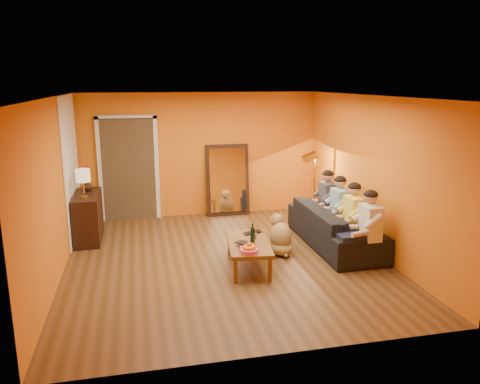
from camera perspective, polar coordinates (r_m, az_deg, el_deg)
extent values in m
cube|color=brown|center=(7.65, -1.77, -8.29)|extent=(5.00, 5.50, 0.00)
cube|color=white|center=(7.11, -1.92, 11.56)|extent=(5.00, 5.50, 0.00)
cube|color=orange|center=(9.94, -4.80, 4.53)|extent=(5.00, 0.00, 2.60)
cube|color=orange|center=(7.25, -21.64, 0.27)|extent=(0.00, 5.50, 2.60)
cube|color=orange|center=(8.10, 15.82, 2.03)|extent=(0.00, 5.50, 2.60)
cube|color=white|center=(8.95, -19.88, 2.77)|extent=(0.02, 1.90, 2.58)
cube|color=#3F2D19|center=(9.98, -13.40, 2.78)|extent=(1.06, 0.30, 2.10)
cube|color=white|center=(9.89, -16.71, 2.48)|extent=(0.08, 0.06, 2.20)
cube|color=white|center=(9.87, -10.10, 2.82)|extent=(0.08, 0.06, 2.20)
cube|color=white|center=(9.72, -13.76, 8.86)|extent=(1.22, 0.06, 0.08)
cube|color=black|center=(10.01, -1.52, 1.49)|extent=(0.92, 0.27, 1.51)
cube|color=white|center=(9.97, -1.48, 1.44)|extent=(0.78, 0.21, 1.35)
cube|color=black|center=(8.92, -18.02, -2.90)|extent=(0.44, 1.18, 0.85)
imported|color=black|center=(8.37, 11.46, -4.12)|extent=(2.37, 0.93, 0.69)
cylinder|color=black|center=(7.12, 1.54, -5.04)|extent=(0.07, 0.07, 0.31)
imported|color=#B27F3F|center=(7.33, 1.75, -5.43)|extent=(0.10, 0.10, 0.08)
imported|color=black|center=(7.57, 1.76, -5.05)|extent=(0.37, 0.30, 0.03)
imported|color=black|center=(6.98, -0.01, -6.68)|extent=(0.20, 0.25, 0.02)
imported|color=red|center=(6.99, 0.06, -6.49)|extent=(0.26, 0.29, 0.02)
imported|color=black|center=(6.96, 0.01, -6.40)|extent=(0.26, 0.27, 0.02)
imported|color=black|center=(9.03, -18.12, 0.74)|extent=(0.19, 0.19, 0.20)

